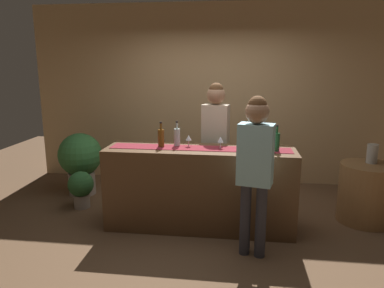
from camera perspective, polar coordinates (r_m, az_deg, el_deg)
ground_plane at (r=4.57m, az=1.20°, el=-12.78°), size 10.00×10.00×0.00m
back_wall at (r=6.04m, az=3.24°, el=7.76°), size 6.00×0.12×2.90m
bar_counter at (r=4.38m, az=1.23°, el=-6.96°), size 2.22×0.60×0.98m
counter_runner_cloth at (r=4.24m, az=1.26°, el=-0.66°), size 2.11×0.28×0.01m
wine_bottle_amber at (r=4.30m, az=-4.88°, el=1.00°), size 0.07×0.07×0.30m
wine_bottle_clear at (r=4.34m, az=-2.38°, el=1.15°), size 0.07×0.07×0.30m
wine_bottle_green at (r=4.18m, az=13.13°, el=0.38°), size 0.07×0.07×0.30m
wine_glass_near_customer at (r=4.30m, az=-0.54°, el=0.95°), size 0.07×0.07×0.14m
wine_glass_mid_counter at (r=4.21m, az=4.50°, el=0.65°), size 0.07×0.07×0.14m
bartender at (r=4.78m, az=3.72°, el=1.78°), size 0.37×0.25×1.71m
customer_sipping at (r=3.63m, az=9.92°, el=-2.59°), size 0.38×0.27×1.66m
round_side_table at (r=5.07m, az=25.79°, el=-6.96°), size 0.68×0.68×0.74m
vase_on_side_table at (r=5.02m, az=26.47°, el=-1.37°), size 0.13×0.13×0.24m
potted_plant_tall at (r=5.70m, az=-17.13°, el=-2.33°), size 0.64×0.64×0.94m
potted_plant_small at (r=5.23m, az=-17.05°, el=-6.48°), size 0.35×0.35×0.51m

